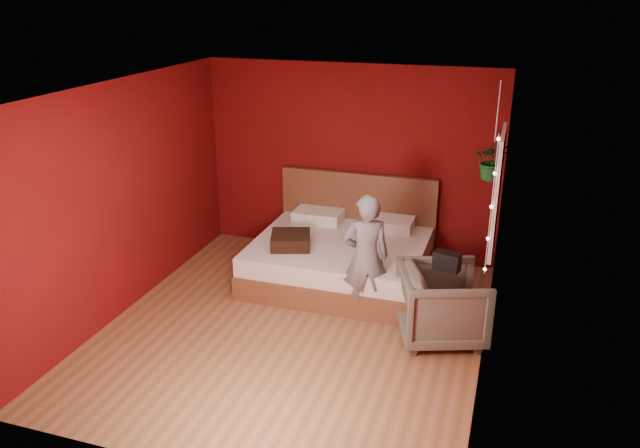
{
  "coord_description": "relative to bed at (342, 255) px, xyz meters",
  "views": [
    {
      "loc": [
        2.1,
        -5.6,
        3.53
      ],
      "look_at": [
        0.17,
        0.4,
        1.1
      ],
      "focal_mm": 35.0,
      "sensor_mm": 36.0,
      "label": 1
    }
  ],
  "objects": [
    {
      "name": "window",
      "position": [
        1.82,
        -0.49,
        1.19
      ],
      "size": [
        0.05,
        0.97,
        1.27
      ],
      "color": "white",
      "rests_on": "room_walls"
    },
    {
      "name": "floor",
      "position": [
        -0.14,
        -1.39,
        -0.31
      ],
      "size": [
        4.5,
        4.5,
        0.0
      ],
      "primitive_type": "plane",
      "color": "#935D3B",
      "rests_on": "ground"
    },
    {
      "name": "armchair",
      "position": [
        1.41,
        -1.09,
        0.09
      ],
      "size": [
        1.11,
        1.1,
        0.8
      ],
      "primitive_type": "imported",
      "rotation": [
        0.0,
        0.0,
        1.91
      ],
      "color": "#585545",
      "rests_on": "ground"
    },
    {
      "name": "person",
      "position": [
        0.52,
        -0.89,
        0.42
      ],
      "size": [
        0.62,
        0.52,
        1.45
      ],
      "primitive_type": "imported",
      "rotation": [
        0.0,
        0.0,
        3.53
      ],
      "color": "slate",
      "rests_on": "ground"
    },
    {
      "name": "fairy_lights",
      "position": [
        1.8,
        -1.02,
        1.19
      ],
      "size": [
        0.04,
        0.04,
        1.45
      ],
      "color": "silver",
      "rests_on": "room_walls"
    },
    {
      "name": "room_walls",
      "position": [
        -0.14,
        -1.39,
        1.37
      ],
      "size": [
        4.04,
        4.54,
        2.62
      ],
      "color": "maroon",
      "rests_on": "ground"
    },
    {
      "name": "throw_pillow",
      "position": [
        -0.53,
        -0.43,
        0.31
      ],
      "size": [
        0.59,
        0.59,
        0.17
      ],
      "primitive_type": "cube",
      "rotation": [
        0.0,
        0.0,
        0.31
      ],
      "color": "black",
      "rests_on": "bed"
    },
    {
      "name": "handbag",
      "position": [
        1.42,
        -1.09,
        0.59
      ],
      "size": [
        0.3,
        0.2,
        0.19
      ],
      "primitive_type": "cube",
      "rotation": [
        0.0,
        0.0,
        -0.26
      ],
      "color": "black",
      "rests_on": "armchair"
    },
    {
      "name": "bed",
      "position": [
        0.0,
        0.0,
        0.0
      ],
      "size": [
        2.14,
        1.82,
        1.18
      ],
      "color": "brown",
      "rests_on": "ground"
    },
    {
      "name": "hanging_plant",
      "position": [
        1.74,
        -0.16,
        1.43
      ],
      "size": [
        0.43,
        0.39,
        1.08
      ],
      "color": "silver",
      "rests_on": "room_walls"
    }
  ]
}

